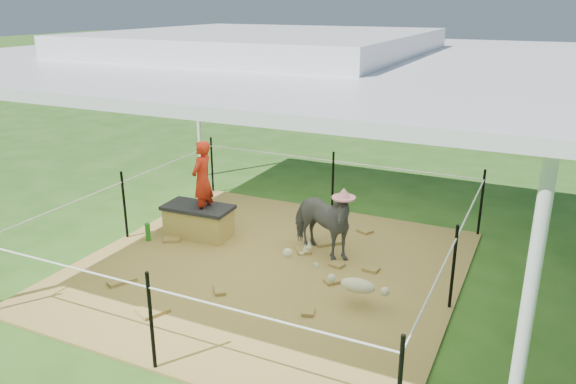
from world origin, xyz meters
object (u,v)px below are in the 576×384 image
at_px(picnic_table_near, 504,127).
at_px(distant_person, 525,130).
at_px(pony, 320,222).
at_px(woman, 202,173).
at_px(foal, 358,283).
at_px(straw_bale, 199,223).
at_px(green_bottle, 148,232).

xyz_separation_m(picnic_table_near, distant_person, (0.48, -0.53, 0.09)).
distance_m(pony, picnic_table_near, 7.62).
xyz_separation_m(woman, foal, (2.57, -0.87, -0.68)).
relative_size(straw_bale, foal, 0.93).
xyz_separation_m(straw_bale, foal, (2.67, -0.87, 0.07)).
relative_size(pony, distant_person, 1.08).
xyz_separation_m(foal, distant_person, (1.18, 7.95, 0.21)).
bearing_deg(green_bottle, foal, -7.53).
xyz_separation_m(pony, distant_person, (2.04, 6.93, 0.01)).
height_order(foal, distant_person, distant_person).
bearing_deg(woman, foal, 68.66).
height_order(green_bottle, picnic_table_near, picnic_table_near).
bearing_deg(distant_person, straw_bale, 80.31).
bearing_deg(foal, picnic_table_near, 84.03).
bearing_deg(distant_person, picnic_table_near, -28.85).
relative_size(straw_bale, woman, 0.83).
distance_m(straw_bale, foal, 2.81).
xyz_separation_m(woman, green_bottle, (-0.65, -0.45, -0.83)).
distance_m(green_bottle, picnic_table_near, 8.96).
relative_size(woman, foal, 1.12).
bearing_deg(woman, picnic_table_near, 154.30).
relative_size(picnic_table_near, distant_person, 2.00).
xyz_separation_m(straw_bale, green_bottle, (-0.55, -0.45, -0.08)).
bearing_deg(straw_bale, picnic_table_near, 66.18).
relative_size(woman, picnic_table_near, 0.54).
xyz_separation_m(green_bottle, pony, (2.35, 0.60, 0.34)).
relative_size(foal, distant_person, 0.96).
distance_m(woman, pony, 1.77).
bearing_deg(picnic_table_near, pony, -97.15).
bearing_deg(green_bottle, distant_person, 59.76).
xyz_separation_m(straw_bale, distant_person, (3.84, 7.08, 0.28)).
bearing_deg(woman, distant_person, 149.64).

